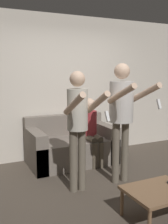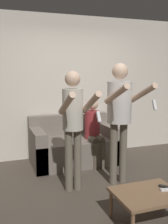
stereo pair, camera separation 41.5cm
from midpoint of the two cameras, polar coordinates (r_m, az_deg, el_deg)
ground_plane at (r=3.89m, az=7.94°, el=-16.40°), size 14.00×14.00×0.00m
wall_back at (r=5.11m, az=-0.65°, el=5.46°), size 6.40×0.06×2.70m
couch at (r=4.82m, az=0.21°, el=-7.51°), size 1.53×0.88×0.84m
person_standing_left at (r=3.51m, az=1.05°, el=-1.59°), size 0.40×0.70×1.66m
person_standing_right at (r=3.79m, az=10.94°, el=0.67°), size 0.47×0.79×1.77m
person_seated at (r=4.66m, az=4.70°, el=-3.67°), size 0.27×0.51×1.18m
coffee_table at (r=3.11m, az=17.61°, el=-17.13°), size 0.72×0.57×0.36m
remote_near at (r=3.20m, az=21.37°, el=-15.55°), size 0.15×0.06×0.02m
remote_far at (r=3.26m, az=20.98°, el=-15.04°), size 0.13×0.13×0.02m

